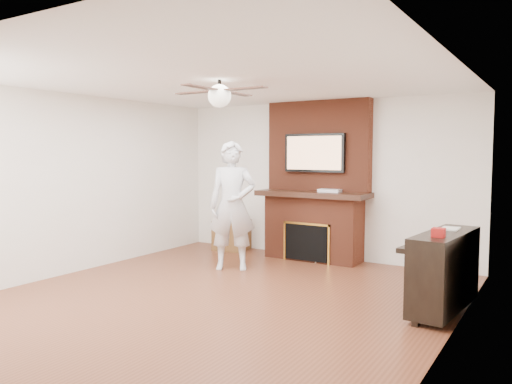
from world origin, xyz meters
The scene contains 12 objects.
room_shell centered at (0.00, 0.00, 1.25)m, with size 5.36×5.86×2.86m.
fireplace centered at (0.00, 2.55, 1.00)m, with size 1.78×0.64×2.50m.
tv centered at (0.00, 2.50, 1.68)m, with size 1.00×0.08×0.60m.
ceiling_fan centered at (0.00, 0.00, 2.33)m, with size 1.21×1.21×0.31m.
person centered at (-0.71, 1.27, 0.92)m, with size 0.68×0.45×1.85m, color silver.
side_table centered at (-1.55, 2.48, 0.29)m, with size 0.62×0.62×0.62m.
piano centered at (2.29, 0.84, 0.46)m, with size 0.60×1.33×0.94m.
cable_box centered at (0.29, 2.45, 1.10)m, with size 0.33×0.19×0.05m, color silver.
candle_orange centered at (-0.12, 2.31, 0.05)m, with size 0.07×0.07×0.10m, color orange.
candle_green centered at (0.02, 2.34, 0.04)m, with size 0.06×0.06×0.09m, color #46913A.
candle_cream centered at (0.15, 2.29, 0.06)m, with size 0.09×0.09×0.12m, color #C7AF9E.
candle_blue centered at (0.14, 2.34, 0.04)m, with size 0.06×0.06×0.07m, color teal.
Camera 1 is at (3.34, -4.60, 1.69)m, focal length 35.00 mm.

